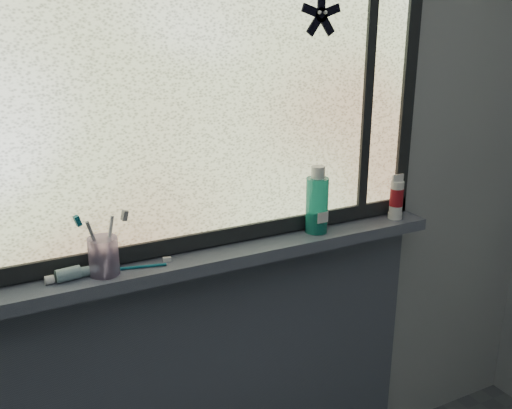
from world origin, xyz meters
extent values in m
cube|color=#9EA3A8|center=(0.00, 1.30, 1.25)|extent=(3.00, 0.01, 2.50)
cube|color=#4B5265|center=(0.00, 1.23, 1.00)|extent=(1.62, 0.14, 0.04)
cube|color=#4B5265|center=(0.00, 1.29, 0.49)|extent=(1.62, 0.02, 0.98)
cube|color=silver|center=(0.00, 1.28, 1.53)|extent=(1.50, 0.01, 1.00)
cube|color=black|center=(0.00, 1.28, 1.05)|extent=(1.60, 0.03, 0.05)
cube|color=black|center=(0.78, 1.28, 1.53)|extent=(0.05, 0.03, 1.10)
cube|color=black|center=(0.60, 1.28, 1.53)|extent=(0.03, 0.03, 1.00)
cylinder|color=#CAACE3|center=(-0.33, 1.22, 1.08)|extent=(0.10, 0.10, 0.11)
cylinder|color=teal|center=(0.39, 1.24, 1.13)|extent=(0.08, 0.08, 0.19)
cylinder|color=silver|center=(0.72, 1.22, 1.11)|extent=(0.06, 0.06, 0.12)
camera|label=1|loc=(-0.63, -0.28, 1.71)|focal=40.00mm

